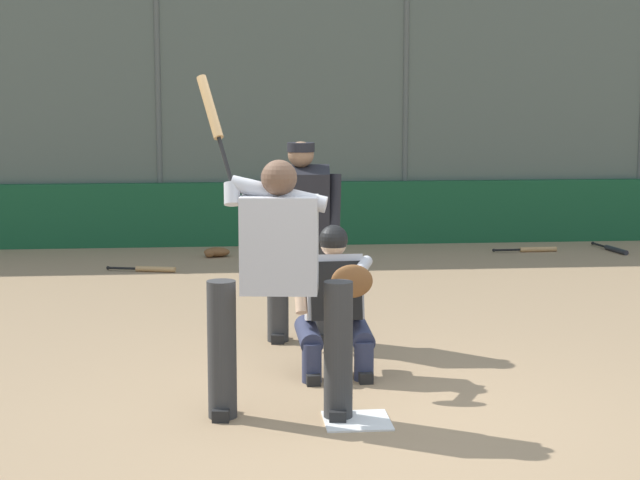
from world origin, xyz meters
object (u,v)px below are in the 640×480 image
catcher_behind_plate (335,299)px  spare_bat_near_backstop (352,264)px  batter_at_plate (278,279)px  spare_bat_first_base_side (614,249)px  umpire_home (301,235)px  fielding_glove_on_dirt (216,252)px  spare_bat_by_padding (150,269)px  spare_bat_third_base_side (533,249)px

catcher_behind_plate → spare_bat_near_backstop: size_ratio=1.32×
batter_at_plate → spare_bat_first_base_side: bearing=-118.5°
catcher_behind_plate → umpire_home: bearing=-83.4°
catcher_behind_plate → umpire_home: 1.14m
umpire_home → fielding_glove_on_dirt: size_ratio=5.15×
spare_bat_near_backstop → spare_bat_by_padding: 2.40m
batter_at_plate → spare_bat_by_padding: size_ratio=2.72×
batter_at_plate → spare_bat_by_padding: batter_at_plate is taller
batter_at_plate → spare_bat_near_backstop: batter_at_plate is taller
umpire_home → catcher_behind_plate: bearing=103.4°
spare_bat_by_padding → spare_bat_third_base_side: size_ratio=0.95×
batter_at_plate → spare_bat_third_base_side: size_ratio=2.58×
catcher_behind_plate → fielding_glove_on_dirt: 5.79m
batter_at_plate → fielding_glove_on_dirt: (0.43, -6.67, -0.87)m
spare_bat_third_base_side → spare_bat_by_padding: bearing=-170.2°
umpire_home → spare_bat_third_base_side: 5.80m
umpire_home → fielding_glove_on_dirt: umpire_home is taller
batter_at_plate → fielding_glove_on_dirt: bearing=-79.1°
spare_bat_by_padding → spare_bat_third_base_side: 5.00m
spare_bat_by_padding → spare_bat_first_base_side: (-5.95, -0.96, 0.00)m
batter_at_plate → umpire_home: (-0.31, -2.05, -0.01)m
umpire_home → batter_at_plate: bearing=85.9°
umpire_home → spare_bat_third_base_side: size_ratio=1.97×
spare_bat_third_base_side → catcher_behind_plate: bearing=-121.6°
catcher_behind_plate → spare_bat_first_base_side: size_ratio=1.29×
spare_bat_third_base_side → fielding_glove_on_dirt: size_ratio=2.62×
umpire_home → spare_bat_third_base_side: umpire_home is taller
spare_bat_by_padding → spare_bat_first_base_side: bearing=23.5°
spare_bat_near_backstop → spare_bat_by_padding: (2.40, 0.16, -0.00)m
batter_at_plate → spare_bat_by_padding: (1.19, -5.64, -0.89)m
spare_bat_near_backstop → spare_bat_by_padding: same height
batter_at_plate → spare_bat_first_base_side: size_ratio=2.54×
umpire_home → spare_bat_third_base_side: (-3.39, -4.62, -0.88)m
spare_bat_by_padding → spare_bat_third_base_side: same height
umpire_home → spare_bat_near_backstop: umpire_home is taller
spare_bat_third_base_side → spare_bat_first_base_side: (-1.05, 0.07, 0.00)m
catcher_behind_plate → umpire_home: (0.17, -1.08, 0.33)m
spare_bat_near_backstop → spare_bat_third_base_side: 2.64m
spare_bat_near_backstop → spare_bat_third_base_side: same height
batter_at_plate → spare_bat_near_backstop: size_ratio=2.60×
fielding_glove_on_dirt → umpire_home: bearing=99.0°
spare_bat_by_padding → spare_bat_first_base_side: size_ratio=0.93×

